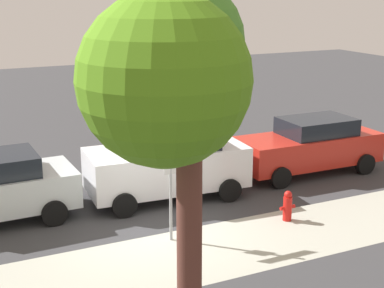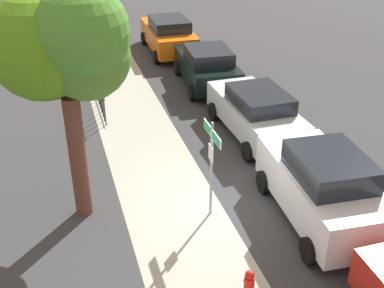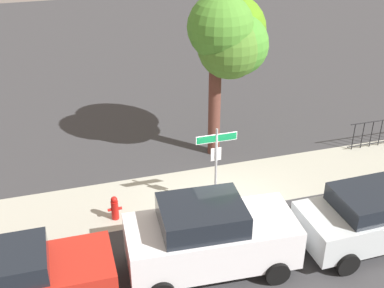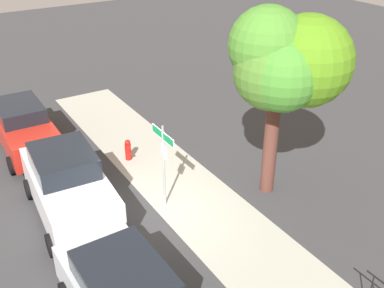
{
  "view_description": "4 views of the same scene",
  "coord_description": "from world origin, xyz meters",
  "px_view_note": "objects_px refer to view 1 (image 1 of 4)",
  "views": [
    {
      "loc": [
        4.52,
        11.52,
        5.68
      ],
      "look_at": [
        -1.07,
        -0.28,
        2.02
      ],
      "focal_mm": 53.36,
      "sensor_mm": 36.0,
      "label": 1
    },
    {
      "loc": [
        -10.07,
        3.87,
        7.79
      ],
      "look_at": [
        0.35,
        0.74,
        1.83
      ],
      "focal_mm": 45.85,
      "sensor_mm": 36.0,
      "label": 2
    },
    {
      "loc": [
        -4.53,
        -11.71,
        9.25
      ],
      "look_at": [
        -0.79,
        0.95,
        1.97
      ],
      "focal_mm": 47.27,
      "sensor_mm": 36.0,
      "label": 3
    },
    {
      "loc": [
        9.95,
        -4.94,
        8.31
      ],
      "look_at": [
        -0.08,
        1.29,
        1.9
      ],
      "focal_mm": 42.83,
      "sensor_mm": 36.0,
      "label": 4
    }
  ],
  "objects_px": {
    "street_sign": "(170,164)",
    "shade_tree": "(162,76)",
    "car_white": "(168,162)",
    "car_red": "(310,145)",
    "fire_hydrant": "(288,206)"
  },
  "relations": [
    {
      "from": "street_sign",
      "to": "shade_tree",
      "type": "height_order",
      "value": "shade_tree"
    },
    {
      "from": "street_sign",
      "to": "car_white",
      "type": "relative_size",
      "value": 0.6
    },
    {
      "from": "car_red",
      "to": "car_white",
      "type": "bearing_deg",
      "value": 1.8
    },
    {
      "from": "street_sign",
      "to": "fire_hydrant",
      "type": "relative_size",
      "value": 3.42
    },
    {
      "from": "car_white",
      "to": "fire_hydrant",
      "type": "bearing_deg",
      "value": 129.77
    },
    {
      "from": "shade_tree",
      "to": "car_red",
      "type": "height_order",
      "value": "shade_tree"
    },
    {
      "from": "car_red",
      "to": "street_sign",
      "type": "bearing_deg",
      "value": 25.24
    },
    {
      "from": "shade_tree",
      "to": "car_white",
      "type": "height_order",
      "value": "shade_tree"
    },
    {
      "from": "street_sign",
      "to": "car_red",
      "type": "distance_m",
      "value": 6.49
    },
    {
      "from": "shade_tree",
      "to": "fire_hydrant",
      "type": "xyz_separation_m",
      "value": [
        -4.49,
        -2.87,
        -3.95
      ]
    },
    {
      "from": "car_red",
      "to": "fire_hydrant",
      "type": "xyz_separation_m",
      "value": [
        2.77,
        2.87,
        -0.5
      ]
    },
    {
      "from": "street_sign",
      "to": "car_red",
      "type": "height_order",
      "value": "street_sign"
    },
    {
      "from": "street_sign",
      "to": "car_white",
      "type": "xyz_separation_m",
      "value": [
        -1.03,
        -2.58,
        -0.83
      ]
    },
    {
      "from": "street_sign",
      "to": "shade_tree",
      "type": "bearing_deg",
      "value": 65.15
    },
    {
      "from": "street_sign",
      "to": "car_red",
      "type": "relative_size",
      "value": 0.58
    }
  ]
}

